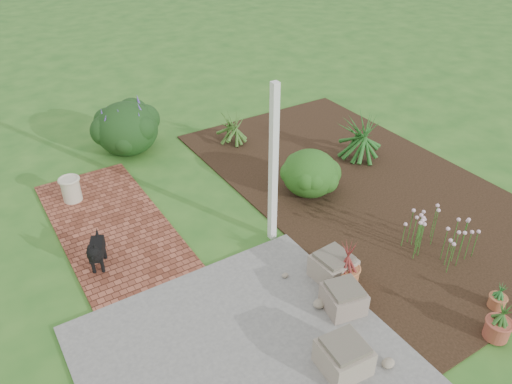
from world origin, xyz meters
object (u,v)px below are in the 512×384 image
black_dog (96,250)px  cream_ceramic_urn (71,190)px  evergreen_shrub (310,172)px  stone_trough_near (343,299)px

black_dog → cream_ceramic_urn: bearing=109.0°
black_dog → evergreen_shrub: bearing=23.6°
stone_trough_near → evergreen_shrub: size_ratio=0.49×
cream_ceramic_urn → evergreen_shrub: 4.05m
stone_trough_near → black_dog: bearing=134.6°
cream_ceramic_urn → evergreen_shrub: (3.55, -1.94, 0.19)m
stone_trough_near → cream_ceramic_urn: (-2.24, 4.36, 0.05)m
stone_trough_near → cream_ceramic_urn: 4.91m
stone_trough_near → black_dog: black_dog is taller
evergreen_shrub → stone_trough_near: bearing=-118.4°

